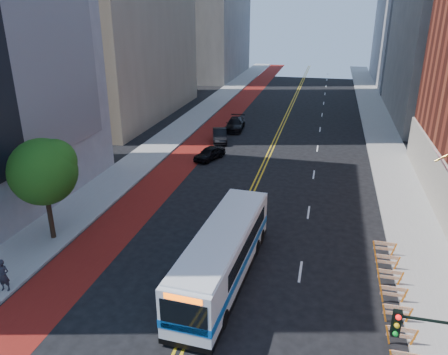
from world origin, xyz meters
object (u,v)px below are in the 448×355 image
Objects in this scene: car_a at (210,153)px; car_c at (235,124)px; car_b at (220,135)px; street_tree at (44,169)px; pedestrian at (3,275)px; transit_bus at (224,253)px; traffic_signal at (428,354)px.

car_a is 0.76× the size of car_c.
car_a is at bearing -101.21° from car_b.
street_tree reaches higher than car_c.
pedestrian is at bearing -101.75° from car_c.
car_b reaches higher than car_a.
car_a is 11.47m from car_c.
car_b is at bearing 77.87° from street_tree.
street_tree is 1.75× the size of car_a.
transit_bus is 6.43× the size of pedestrian.
street_tree is at bearing -104.90° from car_c.
transit_bus reaches higher than car_a.
car_c is 2.77× the size of pedestrian.
transit_bus is at bearing 9.58° from pedestrian.
car_b is (-15.49, 33.59, -3.01)m from traffic_signal.
street_tree is 3.69× the size of pedestrian.
transit_bus reaches higher than pedestrian.
transit_bus is 2.32× the size of car_c.
traffic_signal reaches higher than car_a.
car_b is 0.86× the size of car_c.
traffic_signal reaches higher than transit_bus.
transit_bus is at bearing 138.41° from traffic_signal.
traffic_signal is 0.43× the size of transit_bus.
street_tree reaches higher than traffic_signal.
transit_bus is 11.74m from pedestrian.
transit_bus is at bearing -8.47° from street_tree.
transit_bus is 3.05× the size of car_a.
street_tree reaches higher than car_b.
car_a is (-6.18, 19.54, -1.01)m from transit_bus.
pedestrian reaches higher than car_c.
street_tree is 30.10m from car_c.
car_a is at bearing 118.68° from traffic_signal.
car_c is (0.66, 5.20, 0.02)m from car_b.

